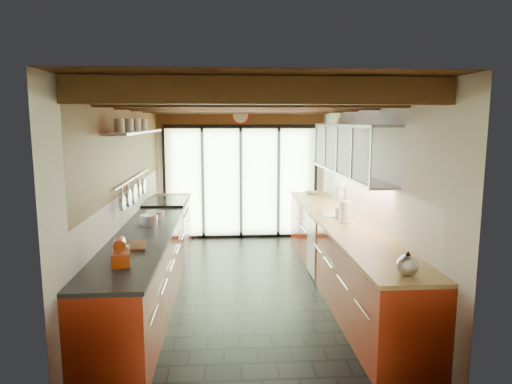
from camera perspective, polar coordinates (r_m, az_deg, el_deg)
ground at (r=6.36m, az=-1.00°, el=-11.78°), size 5.50×5.50×0.00m
room_shell at (r=5.98m, az=-1.04°, el=3.22°), size 5.50×5.50×5.50m
ceiling_beams at (r=6.33m, az=-1.23°, el=10.86°), size 3.14×5.06×4.90m
glass_door at (r=8.66m, az=-1.92°, el=4.99°), size 2.95×0.10×2.90m
left_counter at (r=6.28m, az=-12.82°, el=-7.83°), size 0.68×5.00×0.92m
range_stove at (r=7.67m, az=-11.16°, el=-4.67°), size 0.66×0.90×0.97m
right_counter at (r=6.40m, az=10.56°, el=-7.44°), size 0.68×5.00×0.92m
sink_assembly at (r=6.66m, az=9.94°, el=-2.36°), size 0.45×0.52×0.43m
upper_cabinets_right at (r=6.49m, az=11.59°, el=5.23°), size 0.34×3.00×3.00m
left_wall_fixtures at (r=6.25m, az=-14.75°, el=4.94°), size 0.28×2.60×0.96m
stand_mixer at (r=4.45m, az=-16.53°, el=-7.39°), size 0.21×0.31×0.26m
pot_large at (r=5.96m, az=-13.23°, el=-3.48°), size 0.26×0.26×0.14m
pot_small at (r=6.43m, az=-12.55°, el=-2.76°), size 0.26×0.26×0.10m
cutting_board at (r=5.01m, az=-15.07°, el=-6.53°), size 0.30×0.39×0.03m
kettle at (r=4.19m, az=18.42°, el=-8.54°), size 0.24×0.26×0.22m
paper_towel at (r=6.07m, az=11.14°, el=-2.49°), size 0.17×0.17×0.34m
soap_bottle at (r=6.35m, az=10.46°, el=-2.35°), size 0.12×0.12×0.20m
bowl at (r=8.41m, az=6.89°, el=-0.07°), size 0.22×0.22×0.05m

